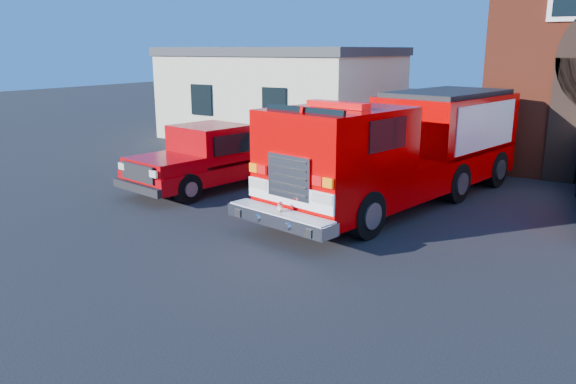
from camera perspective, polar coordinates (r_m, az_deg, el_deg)
The scene contains 4 objects.
ground at distance 13.36m, azimuth 2.72°, elevation -4.32°, with size 100.00×100.00×0.00m, color black.
side_building at distance 28.50m, azimuth -0.32°, elevation 10.18°, with size 10.20×8.20×4.35m.
fire_engine at distance 16.14m, azimuth 11.66°, elevation 4.47°, with size 4.69×10.28×3.06m.
pickup_truck at distance 17.97m, azimuth -7.16°, elevation 3.54°, with size 3.23×6.36×1.99m.
Camera 1 is at (6.13, -11.07, 4.27)m, focal length 35.00 mm.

